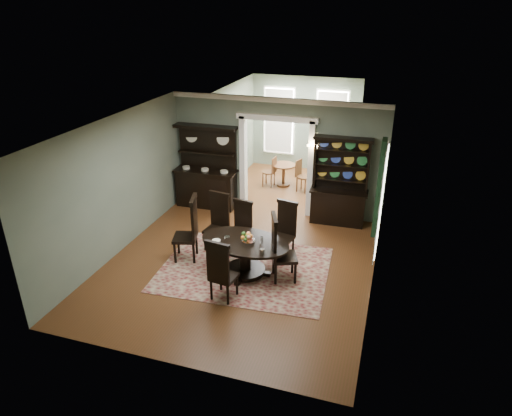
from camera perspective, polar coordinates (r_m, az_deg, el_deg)
The scene contains 19 objects.
room at distance 9.06m, azimuth -2.28°, elevation 1.38°, with size 5.51×6.01×3.01m.
parlor at distance 14.09m, azimuth 5.32°, elevation 9.57°, with size 3.51×3.50×3.01m.
doorway_trim at distance 11.70m, azimuth 2.61°, elevation 7.02°, with size 2.08×0.25×2.57m.
right_window at distance 9.41m, azimuth 15.25°, elevation 1.55°, with size 0.15×1.47×2.12m.
wall_sconce at distance 11.28m, azimuth 7.13°, elevation 7.62°, with size 0.27×0.21×0.21m.
rug at distance 9.64m, azimuth -1.44°, elevation -7.63°, with size 3.44×2.60×0.01m, color maroon.
dining_table at distance 9.28m, azimuth -1.39°, elevation -5.35°, with size 2.00×1.94×0.74m.
centerpiece at distance 9.09m, azimuth -0.97°, elevation -3.95°, with size 1.36×0.87×0.22m.
chair_far_left at distance 10.19m, azimuth -4.76°, elevation -1.43°, with size 0.55×0.53×1.32m.
chair_far_mid at distance 10.01m, azimuth -1.82°, elevation -2.20°, with size 0.51×0.49×1.21m.
chair_far_right at distance 9.89m, azimuth 3.65°, elevation -2.42°, with size 0.55×0.53×1.26m.
chair_end_left at distance 9.75m, azimuth -8.23°, elevation -2.41°, with size 0.63×0.65×1.45m.
chair_end_right at distance 8.97m, azimuth 2.87°, elevation -4.88°, with size 0.65×0.66×1.40m.
chair_near at distance 8.40m, azimuth -4.45°, elevation -7.70°, with size 0.53×0.51×1.28m.
sideboard at distance 12.33m, azimuth -6.18°, elevation 3.67°, with size 1.69×0.62×2.21m.
welsh_dresser at distance 11.47m, azimuth 10.34°, elevation 1.89°, with size 1.42×0.56×2.20m.
parlor_table at distance 13.77m, azimuth 3.47°, elevation 4.54°, with size 0.72×0.72×0.67m.
parlor_chair_left at distance 13.68m, azimuth 1.86°, elevation 4.69°, with size 0.40×0.39×0.92m.
parlor_chair_right at distance 13.39m, azimuth 5.72°, elevation 4.17°, with size 0.43×0.42×0.94m.
Camera 1 is at (2.84, -7.79, 5.15)m, focal length 32.00 mm.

